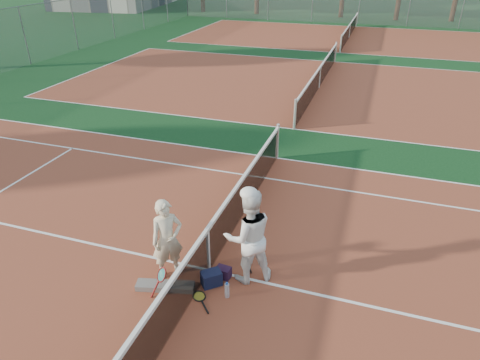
% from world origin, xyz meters
% --- Properties ---
extents(ground, '(130.00, 130.00, 0.00)m').
position_xyz_m(ground, '(0.00, 0.00, 0.00)').
color(ground, '#0D3215').
rests_on(ground, ground).
extents(court_main, '(23.77, 10.97, 0.01)m').
position_xyz_m(court_main, '(0.00, 0.00, 0.00)').
color(court_main, brown).
rests_on(court_main, ground).
extents(court_far_a, '(23.77, 10.97, 0.01)m').
position_xyz_m(court_far_a, '(0.00, 13.50, 0.00)').
color(court_far_a, brown).
rests_on(court_far_a, ground).
extents(court_far_b, '(23.77, 10.97, 0.01)m').
position_xyz_m(court_far_b, '(0.00, 27.00, 0.00)').
color(court_far_b, brown).
rests_on(court_far_b, ground).
extents(net_main, '(0.10, 10.98, 1.02)m').
position_xyz_m(net_main, '(0.00, 0.00, 0.51)').
color(net_main, black).
rests_on(net_main, ground).
extents(net_far_a, '(0.10, 10.98, 1.02)m').
position_xyz_m(net_far_a, '(0.00, 13.50, 0.51)').
color(net_far_a, black).
rests_on(net_far_a, ground).
extents(net_far_b, '(0.10, 10.98, 1.02)m').
position_xyz_m(net_far_b, '(0.00, 27.00, 0.51)').
color(net_far_b, black).
rests_on(net_far_b, ground).
extents(fence_back, '(32.00, 0.06, 3.00)m').
position_xyz_m(fence_back, '(0.00, 34.00, 1.50)').
color(fence_back, slate).
rests_on(fence_back, ground).
extents(player_a, '(0.71, 0.70, 1.65)m').
position_xyz_m(player_a, '(-0.69, -0.33, 0.82)').
color(player_a, beige).
rests_on(player_a, ground).
extents(player_b, '(1.18, 1.11, 1.92)m').
position_xyz_m(player_b, '(0.79, 0.06, 0.96)').
color(player_b, white).
rests_on(player_b, ground).
extents(racket_red, '(0.42, 0.43, 0.53)m').
position_xyz_m(racket_red, '(-0.58, -0.83, 0.26)').
color(racket_red, maroon).
rests_on(racket_red, ground).
extents(racket_black_held, '(0.33, 0.31, 0.59)m').
position_xyz_m(racket_black_held, '(0.74, 0.09, 0.29)').
color(racket_black_held, black).
rests_on(racket_black_held, ground).
extents(racket_spare, '(0.61, 0.62, 0.03)m').
position_xyz_m(racket_spare, '(0.10, -0.74, 0.01)').
color(racket_spare, black).
rests_on(racket_spare, ground).
extents(sports_bag_navy, '(0.45, 0.44, 0.29)m').
position_xyz_m(sports_bag_navy, '(0.19, -0.36, 0.15)').
color(sports_bag_navy, black).
rests_on(sports_bag_navy, ground).
extents(sports_bag_purple, '(0.30, 0.22, 0.23)m').
position_xyz_m(sports_bag_purple, '(0.34, -0.10, 0.11)').
color(sports_bag_purple, black).
rests_on(sports_bag_purple, ground).
extents(net_cover_canvas, '(1.12, 0.52, 0.11)m').
position_xyz_m(net_cover_canvas, '(-0.58, -0.74, 0.06)').
color(net_cover_canvas, '#635D59').
rests_on(net_cover_canvas, ground).
extents(water_bottle, '(0.09, 0.09, 0.30)m').
position_xyz_m(water_bottle, '(0.59, -0.58, 0.15)').
color(water_bottle, '#C3E0F8').
rests_on(water_bottle, ground).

